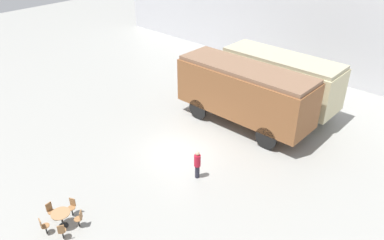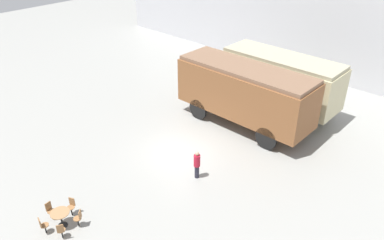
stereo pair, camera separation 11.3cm
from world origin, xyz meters
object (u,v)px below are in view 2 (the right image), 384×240
(cafe_table_near, at_px, (60,215))
(cafe_chair_0, at_px, (42,225))
(passenger_coach_vintage, at_px, (280,78))
(passenger_coach_wooden, at_px, (245,91))
(visitor_person, at_px, (197,164))

(cafe_table_near, relative_size, cafe_chair_0, 0.96)
(passenger_coach_vintage, relative_size, passenger_coach_wooden, 0.91)
(visitor_person, bearing_deg, passenger_coach_vintage, 95.93)
(cafe_chair_0, bearing_deg, passenger_coach_wooden, 8.98)
(passenger_coach_wooden, height_order, visitor_person, passenger_coach_wooden)
(cafe_table_near, distance_m, cafe_chair_0, 0.79)
(passenger_coach_wooden, bearing_deg, passenger_coach_vintage, 81.39)
(passenger_coach_vintage, relative_size, visitor_person, 4.99)
(passenger_coach_wooden, relative_size, visitor_person, 5.48)
(passenger_coach_wooden, distance_m, visitor_person, 6.41)
(cafe_table_near, height_order, cafe_chair_0, cafe_chair_0)
(cafe_table_near, relative_size, visitor_person, 0.52)
(passenger_coach_wooden, xyz_separation_m, cafe_chair_0, (-0.77, -13.39, -1.90))
(passenger_coach_vintage, bearing_deg, cafe_table_near, -93.97)
(passenger_coach_vintage, distance_m, cafe_chair_0, 16.92)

